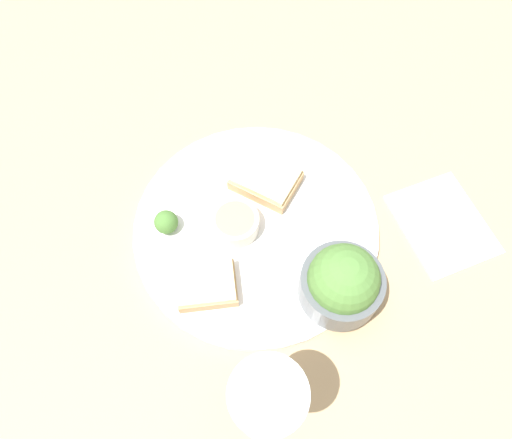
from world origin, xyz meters
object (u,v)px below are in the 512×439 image
at_px(napkin, 443,223).
at_px(salad_bowl, 342,282).
at_px(cheese_toast_far, 207,285).
at_px(cheese_toast_near, 265,179).
at_px(sauce_ramekin, 235,223).
at_px(wine_glass, 267,401).

bearing_deg(napkin, salad_bowl, 45.23).
bearing_deg(salad_bowl, cheese_toast_far, 9.73).
xyz_separation_m(salad_bowl, cheese_toast_near, (0.12, -0.14, -0.02)).
relative_size(sauce_ramekin, wine_glass, 0.38).
xyz_separation_m(salad_bowl, wine_glass, (0.06, 0.16, 0.07)).
height_order(sauce_ramekin, cheese_toast_far, sauce_ramekin).
bearing_deg(napkin, cheese_toast_far, 28.52).
distance_m(salad_bowl, cheese_toast_near, 0.19).
bearing_deg(sauce_ramekin, napkin, -166.01).
height_order(salad_bowl, sauce_ramekin, salad_bowl).
distance_m(cheese_toast_far, napkin, 0.34).
bearing_deg(wine_glass, napkin, -123.57).
relative_size(cheese_toast_far, napkin, 0.51).
relative_size(sauce_ramekin, napkin, 0.36).
xyz_separation_m(salad_bowl, sauce_ramekin, (0.15, -0.06, -0.02)).
xyz_separation_m(sauce_ramekin, cheese_toast_far, (0.02, 0.09, -0.00)).
relative_size(cheese_toast_far, wine_glass, 0.54).
height_order(cheese_toast_far, wine_glass, wine_glass).
bearing_deg(wine_glass, sauce_ramekin, -69.18).
bearing_deg(cheese_toast_near, salad_bowl, 131.14).
bearing_deg(cheese_toast_near, sauce_ramekin, 71.43).
relative_size(salad_bowl, cheese_toast_near, 1.00).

